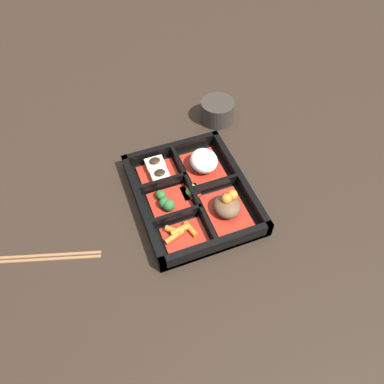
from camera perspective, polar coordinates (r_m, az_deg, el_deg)
The scene contains 11 objects.
ground_plane at distance 0.86m, azimuth 0.00°, elevation -1.02°, with size 3.00×3.00×0.00m, color black.
bento_base at distance 0.85m, azimuth 0.00°, elevation -0.82°, with size 0.30×0.25×0.01m.
bento_rim at distance 0.84m, azimuth -0.13°, elevation -0.27°, with size 0.30×0.25×0.04m.
bowl_rice at distance 0.89m, azimuth 1.80°, elevation 4.57°, with size 0.12×0.08×0.05m.
bowl_stew at distance 0.81m, azimuth 5.38°, elevation -2.16°, with size 0.12×0.08×0.05m.
bowl_tofu at distance 0.89m, azimuth -5.26°, elevation 3.24°, with size 0.07×0.09×0.03m.
bowl_greens at distance 0.83m, azimuth -3.82°, elevation -1.49°, with size 0.08×0.09×0.03m.
bowl_carrots at distance 0.79m, azimuth -1.57°, elevation -6.35°, with size 0.06×0.09×0.02m.
bowl_pickles at distance 0.85m, azimuth -0.06°, elevation 0.13°, with size 0.04×0.04×0.01m.
tea_cup at distance 1.03m, azimuth 3.88°, elevation 12.29°, with size 0.09×0.09×0.06m.
chopsticks at distance 0.83m, azimuth -20.78°, elevation -9.14°, with size 0.08×0.20×0.01m.
Camera 1 is at (0.48, -0.18, 0.69)m, focal length 35.00 mm.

